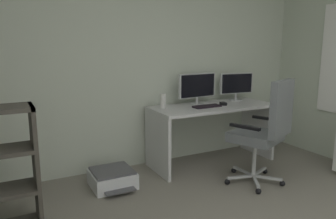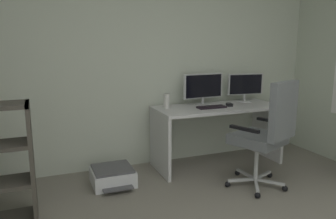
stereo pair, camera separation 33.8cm
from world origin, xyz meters
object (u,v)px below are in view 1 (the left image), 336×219
Objects in this scene: desk at (212,120)px; monitor_main at (197,87)px; monitor_secondary at (236,85)px; desktop_speaker at (163,101)px; printer at (112,178)px; computer_mouse at (223,104)px; office_chair at (265,128)px; keyboard at (207,106)px.

desk is 0.45m from monitor_main.
desktop_speaker is at bearing -177.53° from monitor_secondary.
monitor_main is (-0.12, 0.15, 0.41)m from desk.
desktop_speaker is 1.03m from printer.
computer_mouse is 0.77m from desktop_speaker.
computer_mouse is 0.77m from office_chair.
printer is at bearing 154.24° from office_chair.
desktop_speaker is (-0.75, 0.15, 0.07)m from computer_mouse.
desk is 1.40m from printer.
monitor_secondary is 1.40× the size of keyboard.
desk is at bearing -162.40° from monitor_secondary.
desk is at bearing 5.08° from printer.
desk is at bearing 29.50° from keyboard.
desk is 4.49× the size of keyboard.
monitor_secondary is 2.81× the size of desktop_speaker.
keyboard is 0.30× the size of office_chair.
office_chair is (0.23, -0.73, -0.13)m from keyboard.
office_chair reaches higher than monitor_secondary.
monitor_secondary is at bearing 0.00° from monitor_main.
keyboard is 0.53m from desktop_speaker.
printer is at bearing -162.96° from computer_mouse.
monitor_main is at bearing 155.51° from computer_mouse.
desktop_speaker is (-0.50, -0.05, -0.13)m from monitor_main.
computer_mouse is 0.20× the size of printer.
office_chair is at bearing -25.76° from printer.
computer_mouse is (0.26, 0.03, 0.01)m from keyboard.
keyboard is 2.00× the size of desktop_speaker.
desk is 2.85× the size of monitor_main.
desktop_speaker is 1.18m from office_chair.
office_chair is (0.22, -0.96, -0.33)m from monitor_main.
monitor_main is 0.38m from computer_mouse.
monitor_main reaches higher than printer.
office_chair is at bearing -83.05° from desk.
monitor_secondary is at bearing 43.99° from computer_mouse.
keyboard reaches higher than desk.
monitor_main is at bearing 12.71° from printer.
printer is at bearing -174.92° from desk.
computer_mouse is 0.09× the size of office_chair.
keyboard is (-0.13, -0.07, 0.20)m from desk.
office_chair reaches higher than desk.
printer is at bearing -178.36° from keyboard.
office_chair is (-0.03, -0.75, -0.13)m from computer_mouse.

